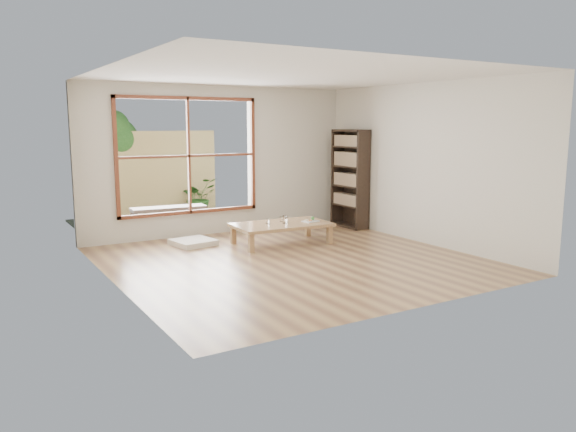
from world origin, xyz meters
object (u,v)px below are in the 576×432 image
at_px(low_table, 281,226).
at_px(garden_bench, 169,210).
at_px(bookshelf, 350,179).
at_px(food_tray, 311,220).

distance_m(low_table, garden_bench, 2.35).
relative_size(low_table, bookshelf, 0.87).
bearing_deg(low_table, garden_bench, 124.05).
height_order(food_tray, garden_bench, garden_bench).
xyz_separation_m(bookshelf, food_tray, (-1.39, -0.77, -0.56)).
distance_m(bookshelf, garden_bench, 3.42).
relative_size(low_table, garden_bench, 1.17).
bearing_deg(bookshelf, low_table, -160.64).
distance_m(bookshelf, food_tray, 1.68).
distance_m(food_tray, garden_bench, 2.73).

